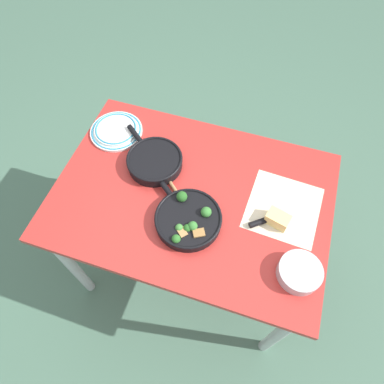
{
  "coord_description": "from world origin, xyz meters",
  "views": [
    {
      "loc": [
        0.23,
        -0.7,
        2.0
      ],
      "look_at": [
        0.0,
        0.0,
        0.8
      ],
      "focal_mm": 32.0,
      "sensor_mm": 36.0,
      "label": 1
    }
  ],
  "objects_px": {
    "skillet_broccoli": "(188,219)",
    "dinner_plate_stack": "(116,130)",
    "wooden_spoon": "(172,185)",
    "prep_bowl_steel": "(299,272)",
    "grater_knife": "(273,218)",
    "skillet_eggs": "(154,161)",
    "cheese_block": "(278,219)"
  },
  "relations": [
    {
      "from": "wooden_spoon",
      "to": "dinner_plate_stack",
      "type": "height_order",
      "value": "dinner_plate_stack"
    },
    {
      "from": "grater_knife",
      "to": "prep_bowl_steel",
      "type": "bearing_deg",
      "value": -94.41
    },
    {
      "from": "skillet_eggs",
      "to": "wooden_spoon",
      "type": "relative_size",
      "value": 1.0
    },
    {
      "from": "dinner_plate_stack",
      "to": "grater_knife",
      "type": "bearing_deg",
      "value": -15.83
    },
    {
      "from": "prep_bowl_steel",
      "to": "cheese_block",
      "type": "bearing_deg",
      "value": 121.45
    },
    {
      "from": "skillet_broccoli",
      "to": "prep_bowl_steel",
      "type": "height_order",
      "value": "skillet_broccoli"
    },
    {
      "from": "cheese_block",
      "to": "prep_bowl_steel",
      "type": "xyz_separation_m",
      "value": [
        0.11,
        -0.19,
        -0.0
      ]
    },
    {
      "from": "skillet_broccoli",
      "to": "cheese_block",
      "type": "distance_m",
      "value": 0.35
    },
    {
      "from": "skillet_eggs",
      "to": "cheese_block",
      "type": "height_order",
      "value": "same"
    },
    {
      "from": "grater_knife",
      "to": "skillet_eggs",
      "type": "bearing_deg",
      "value": 131.05
    },
    {
      "from": "wooden_spoon",
      "to": "prep_bowl_steel",
      "type": "xyz_separation_m",
      "value": [
        0.57,
        -0.22,
        0.02
      ]
    },
    {
      "from": "skillet_eggs",
      "to": "prep_bowl_steel",
      "type": "distance_m",
      "value": 0.74
    },
    {
      "from": "cheese_block",
      "to": "prep_bowl_steel",
      "type": "bearing_deg",
      "value": -58.55
    },
    {
      "from": "dinner_plate_stack",
      "to": "skillet_broccoli",
      "type": "bearing_deg",
      "value": -36.06
    },
    {
      "from": "skillet_broccoli",
      "to": "dinner_plate_stack",
      "type": "bearing_deg",
      "value": 2.26
    },
    {
      "from": "skillet_broccoli",
      "to": "skillet_eggs",
      "type": "distance_m",
      "value": 0.32
    },
    {
      "from": "cheese_block",
      "to": "grater_knife",
      "type": "bearing_deg",
      "value": 151.61
    },
    {
      "from": "prep_bowl_steel",
      "to": "wooden_spoon",
      "type": "bearing_deg",
      "value": 158.89
    },
    {
      "from": "prep_bowl_steel",
      "to": "skillet_eggs",
      "type": "bearing_deg",
      "value": 156.07
    },
    {
      "from": "grater_knife",
      "to": "skillet_broccoli",
      "type": "bearing_deg",
      "value": 162.11
    },
    {
      "from": "skillet_broccoli",
      "to": "dinner_plate_stack",
      "type": "distance_m",
      "value": 0.58
    },
    {
      "from": "wooden_spoon",
      "to": "grater_knife",
      "type": "bearing_deg",
      "value": -141.25
    },
    {
      "from": "skillet_broccoli",
      "to": "skillet_eggs",
      "type": "height_order",
      "value": "skillet_broccoli"
    },
    {
      "from": "dinner_plate_stack",
      "to": "wooden_spoon",
      "type": "bearing_deg",
      "value": -29.89
    },
    {
      "from": "skillet_broccoli",
      "to": "prep_bowl_steel",
      "type": "bearing_deg",
      "value": -151.67
    },
    {
      "from": "wooden_spoon",
      "to": "dinner_plate_stack",
      "type": "relative_size",
      "value": 1.28
    },
    {
      "from": "cheese_block",
      "to": "dinner_plate_stack",
      "type": "distance_m",
      "value": 0.83
    },
    {
      "from": "skillet_broccoli",
      "to": "grater_knife",
      "type": "relative_size",
      "value": 1.39
    },
    {
      "from": "skillet_broccoli",
      "to": "skillet_eggs",
      "type": "bearing_deg",
      "value": -5.87
    },
    {
      "from": "dinner_plate_stack",
      "to": "prep_bowl_steel",
      "type": "height_order",
      "value": "prep_bowl_steel"
    },
    {
      "from": "cheese_block",
      "to": "dinner_plate_stack",
      "type": "xyz_separation_m",
      "value": [
        -0.8,
        0.23,
        -0.01
      ]
    },
    {
      "from": "cheese_block",
      "to": "skillet_eggs",
      "type": "bearing_deg",
      "value": 168.66
    }
  ]
}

